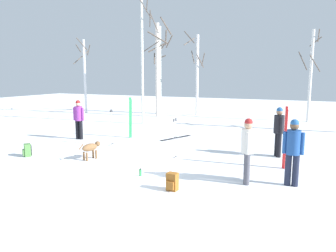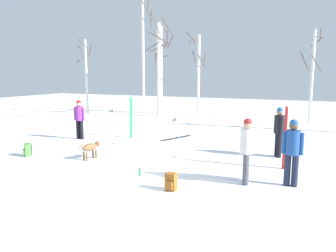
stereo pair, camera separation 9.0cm
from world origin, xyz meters
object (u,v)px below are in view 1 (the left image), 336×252
at_px(ski_pair_lying_0, 176,138).
at_px(birch_tree_1, 160,69).
at_px(person_0, 248,147).
at_px(birch_tree_0, 85,74).
at_px(dog, 91,148).
at_px(ski_pair_planted_1, 130,118).
at_px(birch_tree_3, 143,59).
at_px(person_2, 79,117).
at_px(ski_poles_1, 112,126).
at_px(birch_tree_4, 197,72).
at_px(birch_tree_5, 311,74).
at_px(ski_poles_0, 175,137).
at_px(person_1, 279,129).
at_px(birch_tree_2, 158,67).
at_px(ski_pair_planted_0, 285,138).
at_px(water_bottle_0, 140,172).
at_px(person_3, 293,148).
at_px(backpack_0, 27,150).
at_px(backpack_1, 172,182).

height_order(ski_pair_lying_0, birch_tree_1, birch_tree_1).
height_order(person_0, birch_tree_0, birch_tree_0).
distance_m(dog, birch_tree_1, 13.14).
xyz_separation_m(ski_pair_planted_1, birch_tree_3, (-1.42, 3.85, 2.77)).
xyz_separation_m(person_2, birch_tree_3, (0.47, 5.05, 2.69)).
distance_m(person_2, dog, 3.71).
xyz_separation_m(ski_pair_lying_0, ski_poles_1, (-1.75, -2.43, 0.76)).
bearing_deg(person_2, birch_tree_4, 79.86).
relative_size(dog, birch_tree_5, 0.16).
distance_m(person_2, birch_tree_3, 5.74).
height_order(person_0, ski_poles_0, person_0).
xyz_separation_m(person_1, birch_tree_3, (-7.79, 4.71, 2.69)).
bearing_deg(birch_tree_2, ski_pair_planted_0, -47.11).
bearing_deg(person_1, ski_pair_planted_1, 172.32).
height_order(dog, water_bottle_0, dog).
distance_m(ski_pair_planted_0, birch_tree_0, 17.26).
xyz_separation_m(person_3, birch_tree_2, (-9.13, 11.03, 2.29)).
relative_size(backpack_0, birch_tree_2, 0.07).
xyz_separation_m(ski_pair_planted_0, birch_tree_3, (-8.11, 6.15, 2.73)).
relative_size(ski_pair_lying_0, birch_tree_5, 0.32).
relative_size(ski_pair_lying_0, backpack_0, 3.97).
relative_size(birch_tree_2, birch_tree_5, 1.18).
height_order(person_3, backpack_0, person_3).
height_order(dog, ski_pair_planted_0, ski_pair_planted_0).
distance_m(person_2, birch_tree_4, 10.62).
bearing_deg(birch_tree_2, person_1, -43.45).
relative_size(dog, ski_poles_0, 0.64).
relative_size(ski_poles_1, birch_tree_5, 0.27).
bearing_deg(backpack_1, person_1, 66.14).
height_order(ski_pair_lying_0, birch_tree_0, birch_tree_0).
relative_size(person_0, birch_tree_3, 0.25).
distance_m(dog, ski_poles_1, 2.18).
distance_m(water_bottle_0, birch_tree_3, 10.31).
bearing_deg(backpack_0, water_bottle_0, -3.84).
height_order(ski_poles_1, water_bottle_0, ski_poles_1).
bearing_deg(person_3, ski_pair_lying_0, 138.31).
relative_size(person_0, birch_tree_5, 0.32).
height_order(person_0, birch_tree_2, birch_tree_2).
bearing_deg(water_bottle_0, backpack_1, -28.57).
bearing_deg(ski_pair_lying_0, birch_tree_1, 120.01).
height_order(ski_pair_planted_0, birch_tree_0, birch_tree_0).
distance_m(ski_pair_planted_0, ski_poles_0, 3.46).
bearing_deg(birch_tree_0, dog, -51.11).
height_order(ski_pair_planted_0, ski_poles_1, ski_pair_planted_0).
relative_size(backpack_0, birch_tree_4, 0.08).
height_order(ski_pair_planted_1, birch_tree_2, birch_tree_2).
xyz_separation_m(birch_tree_2, birch_tree_4, (2.08, 1.87, -0.32)).
height_order(water_bottle_0, birch_tree_2, birch_tree_2).
distance_m(person_3, ski_poles_1, 7.18).
height_order(person_2, ski_poles_1, person_2).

